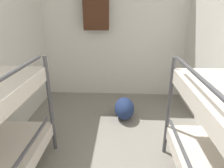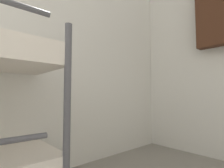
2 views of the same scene
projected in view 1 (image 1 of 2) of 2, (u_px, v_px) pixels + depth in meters
wall_back at (115, 33)px, 3.69m from camera, size 2.74×0.06×2.43m
duffel_bag at (124, 108)px, 3.16m from camera, size 0.31×0.49×0.31m
hanging_coat at (96, 3)px, 3.39m from camera, size 0.44×0.12×0.90m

